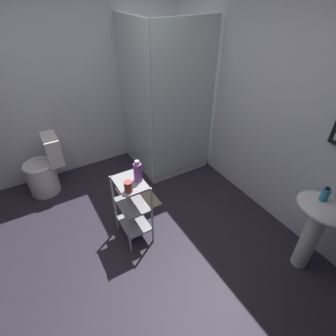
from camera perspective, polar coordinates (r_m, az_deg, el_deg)
ground_plane at (r=2.87m, az=-10.35°, el=-18.80°), size 4.20×4.20×0.02m
wall_back at (r=2.98m, az=22.50°, el=12.48°), size 4.20×0.14×2.50m
wall_left at (r=3.68m, az=-23.84°, el=16.27°), size 0.10×4.20×2.50m
shower_stall at (r=3.78m, az=-1.07°, el=6.67°), size 0.92×0.92×2.00m
pedestal_sink at (r=2.68m, az=29.58°, el=-10.12°), size 0.46×0.37×0.81m
toilet at (r=3.71m, az=-25.09°, el=-0.46°), size 0.37×0.49×0.76m
storage_cart at (r=2.71m, az=-7.74°, el=-8.03°), size 0.38×0.28×0.74m
hand_soap_bottle at (r=2.51m, az=30.84°, el=-4.94°), size 0.06×0.06×0.13m
conditioner_bottle_purple at (r=2.47m, az=-6.57°, el=-0.81°), size 0.08×0.08×0.22m
rinse_cup at (r=2.38m, az=-8.58°, el=-3.98°), size 0.08×0.08×0.10m
bath_mat at (r=3.46m, az=-6.61°, el=-6.05°), size 0.60×0.40×0.02m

